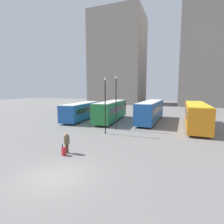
{
  "coord_description": "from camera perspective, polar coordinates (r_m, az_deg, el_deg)",
  "views": [
    {
      "loc": [
        6.54,
        -7.91,
        5.04
      ],
      "look_at": [
        -1.37,
        12.79,
        2.25
      ],
      "focal_mm": 28.0,
      "sensor_mm": 36.0,
      "label": 1
    }
  ],
  "objects": [
    {
      "name": "ground_plane",
      "position": [
        11.44,
        -17.72,
        -19.32
      ],
      "size": [
        160.0,
        160.0,
        0.0
      ],
      "primitive_type": "plane",
      "color": "slate"
    },
    {
      "name": "building_block_left",
      "position": [
        69.46,
        2.16,
        16.66
      ],
      "size": [
        18.68,
        16.74,
        32.95
      ],
      "color": "gray",
      "rests_on": "ground_plane"
    },
    {
      "name": "bus_0",
      "position": [
        30.25,
        -9.84,
        0.48
      ],
      "size": [
        3.6,
        10.88,
        2.86
      ],
      "rotation": [
        0.0,
        0.0,
        1.67
      ],
      "color": "#1E56A3",
      "rests_on": "ground_plane"
    },
    {
      "name": "bus_1",
      "position": [
        28.66,
        -0.23,
        0.59
      ],
      "size": [
        3.32,
        11.3,
        3.21
      ],
      "rotation": [
        0.0,
        0.0,
        1.64
      ],
      "color": "#237A38",
      "rests_on": "ground_plane"
    },
    {
      "name": "bus_2",
      "position": [
        28.72,
        12.56,
        0.5
      ],
      "size": [
        2.82,
        12.19,
        3.27
      ],
      "rotation": [
        0.0,
        0.0,
        1.54
      ],
      "color": "#1E56A3",
      "rests_on": "ground_plane"
    },
    {
      "name": "bus_3",
      "position": [
        26.25,
        25.78,
        -0.67
      ],
      "size": [
        2.7,
        12.51,
        3.26
      ],
      "rotation": [
        0.0,
        0.0,
        1.56
      ],
      "color": "orange",
      "rests_on": "ground_plane"
    },
    {
      "name": "traveler",
      "position": [
        14.6,
        -14.56,
        -9.13
      ],
      "size": [
        0.56,
        0.56,
        1.68
      ],
      "rotation": [
        0.0,
        0.0,
        1.2
      ],
      "color": "#4C3828",
      "rests_on": "ground_plane"
    },
    {
      "name": "suitcase",
      "position": [
        14.37,
        -15.45,
        -12.23
      ],
      "size": [
        0.33,
        0.37,
        0.92
      ],
      "rotation": [
        0.0,
        0.0,
        1.2
      ],
      "color": "#B7232D",
      "rests_on": "ground_plane"
    },
    {
      "name": "lamp_post_0",
      "position": [
        21.99,
        1.3,
        4.15
      ],
      "size": [
        0.28,
        0.28,
        6.71
      ],
      "color": "black",
      "rests_on": "ground_plane"
    },
    {
      "name": "lamp_post_1",
      "position": [
        19.85,
        -2.24,
        3.34
      ],
      "size": [
        0.28,
        0.28,
        6.39
      ],
      "color": "black",
      "rests_on": "ground_plane"
    }
  ]
}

